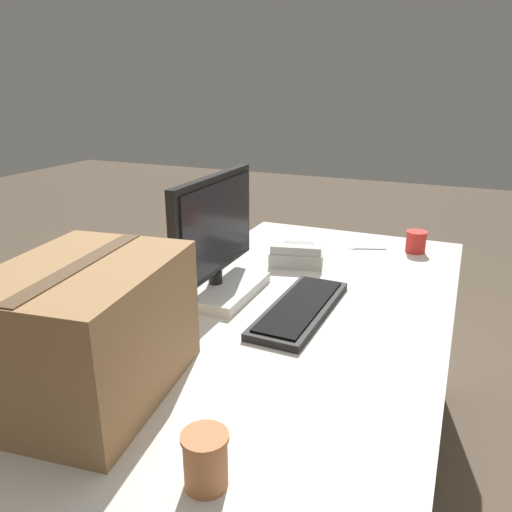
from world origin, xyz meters
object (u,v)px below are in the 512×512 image
Objects in this scene: paper_cup_right at (416,242)px; spoon at (362,249)px; desk_phone at (297,254)px; paper_cup_left at (206,460)px; keyboard at (300,308)px; cardboard_box at (88,330)px; monitor at (215,248)px.

paper_cup_right reaches higher than spoon.
paper_cup_left is (-1.10, -0.21, 0.02)m from desk_phone.
desk_phone is 1.12m from paper_cup_left.
desk_phone is at bearing 127.55° from paper_cup_right.
cardboard_box is at bearing 153.90° from keyboard.
paper_cup_right is 0.18× the size of cardboard_box.
cardboard_box is (0.14, 0.36, 0.10)m from paper_cup_left.
spoon is (-0.05, 0.20, -0.04)m from paper_cup_right.
desk_phone is 0.50m from paper_cup_right.
monitor reaches higher than paper_cup_left.
paper_cup_right is at bearing -17.45° from keyboard.
desk_phone is 0.97m from cardboard_box.
cardboard_box reaches higher than paper_cup_right.
spoon is 1.26m from cardboard_box.
monitor is 1.01× the size of cardboard_box.
spoon is at bearing -2.12° from keyboard.
spoon is 0.31× the size of cardboard_box.
monitor is at bearing 26.30° from paper_cup_left.
paper_cup_left is (-0.73, -0.36, -0.10)m from monitor.
paper_cup_right is (0.67, -0.54, -0.11)m from monitor.
keyboard is 3.18× the size of spoon.
paper_cup_left reaches higher than paper_cup_right.
paper_cup_right is at bearing -23.25° from cardboard_box.
spoon is at bearing 0.79° from paper_cup_left.
desk_phone is at bearing 33.28° from spoon.
monitor is 0.82m from paper_cup_left.
paper_cup_left is at bearing 71.26° from spoon.
monitor reaches higher than paper_cup_right.
monitor is 4.73× the size of paper_cup_left.
spoon is at bearing -28.82° from monitor.
monitor is 2.08× the size of desk_phone.
paper_cup_left is 1.41m from paper_cup_right.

